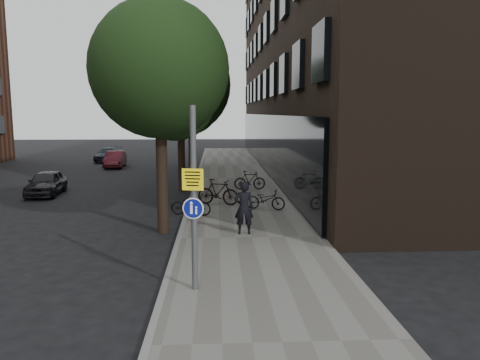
{
  "coord_description": "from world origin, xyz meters",
  "views": [
    {
      "loc": [
        -0.82,
        -10.65,
        3.93
      ],
      "look_at": [
        -0.15,
        2.71,
        2.0
      ],
      "focal_mm": 35.0,
      "sensor_mm": 36.0,
      "label": 1
    }
  ],
  "objects": [
    {
      "name": "street_tree_mid",
      "position": [
        -2.53,
        13.14,
        5.11
      ],
      "size": [
        5.0,
        5.0,
        7.8
      ],
      "color": "black",
      "rests_on": "ground"
    },
    {
      "name": "parked_bike_curb_far",
      "position": [
        -0.78,
        8.57,
        0.66
      ],
      "size": [
        1.86,
        1.08,
        1.08
      ],
      "primitive_type": "imported",
      "rotation": [
        0.0,
        0.0,
        1.23
      ],
      "color": "black",
      "rests_on": "sidewalk"
    },
    {
      "name": "parked_car_mid",
      "position": [
        -8.18,
        23.48,
        0.58
      ],
      "size": [
        1.45,
        3.61,
        1.17
      ],
      "primitive_type": "imported",
      "rotation": [
        0.0,
        0.0,
        0.06
      ],
      "color": "#501720",
      "rests_on": "ground"
    },
    {
      "name": "parked_bike_curb_near",
      "position": [
        -1.8,
        6.58,
        0.52
      ],
      "size": [
        1.61,
        0.86,
        0.81
      ],
      "primitive_type": "imported",
      "rotation": [
        0.0,
        0.0,
        1.35
      ],
      "color": "black",
      "rests_on": "sidewalk"
    },
    {
      "name": "parked_bike_facade_near",
      "position": [
        1.1,
        7.47,
        0.53
      ],
      "size": [
        1.66,
        1.02,
        0.82
      ],
      "primitive_type": "imported",
      "rotation": [
        0.0,
        0.0,
        1.24
      ],
      "color": "black",
      "rests_on": "sidewalk"
    },
    {
      "name": "street_tree_near",
      "position": [
        -2.53,
        4.64,
        5.11
      ],
      "size": [
        4.4,
        4.4,
        7.5
      ],
      "color": "black",
      "rests_on": "ground"
    },
    {
      "name": "building_right_dark_brick",
      "position": [
        8.5,
        22.0,
        9.0
      ],
      "size": [
        12.0,
        40.0,
        18.0
      ],
      "primitive_type": "cube",
      "color": "black",
      "rests_on": "ground"
    },
    {
      "name": "parked_car_far",
      "position": [
        -9.6,
        27.68,
        0.56
      ],
      "size": [
        1.8,
        3.94,
        1.12
      ],
      "primitive_type": "imported",
      "rotation": [
        0.0,
        0.0,
        -0.06
      ],
      "color": "black",
      "rests_on": "ground"
    },
    {
      "name": "parked_car_near",
      "position": [
        -9.03,
        12.02,
        0.59
      ],
      "size": [
        1.62,
        3.53,
        1.17
      ],
      "primitive_type": "imported",
      "rotation": [
        0.0,
        0.0,
        0.07
      ],
      "color": "black",
      "rests_on": "ground"
    },
    {
      "name": "pedestrian",
      "position": [
        0.02,
        3.77,
        0.96
      ],
      "size": [
        0.62,
        0.41,
        1.68
      ],
      "primitive_type": "imported",
      "rotation": [
        0.0,
        0.0,
        3.12
      ],
      "color": "black",
      "rests_on": "sidewalk"
    },
    {
      "name": "sidewalk",
      "position": [
        0.25,
        10.0,
        0.06
      ],
      "size": [
        4.5,
        60.0,
        0.12
      ],
      "primitive_type": "cube",
      "color": "#66635E",
      "rests_on": "ground"
    },
    {
      "name": "signpost",
      "position": [
        -1.31,
        -0.86,
        2.12
      ],
      "size": [
        0.45,
        0.13,
        3.97
      ],
      "rotation": [
        0.0,
        0.0,
        -0.21
      ],
      "color": "#595B5E",
      "rests_on": "sidewalk"
    },
    {
      "name": "curb_edge",
      "position": [
        -2.0,
        10.0,
        0.07
      ],
      "size": [
        0.15,
        60.0,
        0.13
      ],
      "primitive_type": "cube",
      "color": "slate",
      "rests_on": "ground"
    },
    {
      "name": "ground",
      "position": [
        0.0,
        0.0,
        0.0
      ],
      "size": [
        120.0,
        120.0,
        0.0
      ],
      "primitive_type": "plane",
      "color": "black",
      "rests_on": "ground"
    },
    {
      "name": "parked_bike_facade_far",
      "position": [
        0.82,
        12.4,
        0.59
      ],
      "size": [
        1.56,
        0.45,
        0.94
      ],
      "primitive_type": "imported",
      "rotation": [
        0.0,
        0.0,
        1.57
      ],
      "color": "black",
      "rests_on": "sidewalk"
    },
    {
      "name": "street_tree_far",
      "position": [
        -2.53,
        22.14,
        5.11
      ],
      "size": [
        5.0,
        5.0,
        7.8
      ],
      "color": "black",
      "rests_on": "ground"
    }
  ]
}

